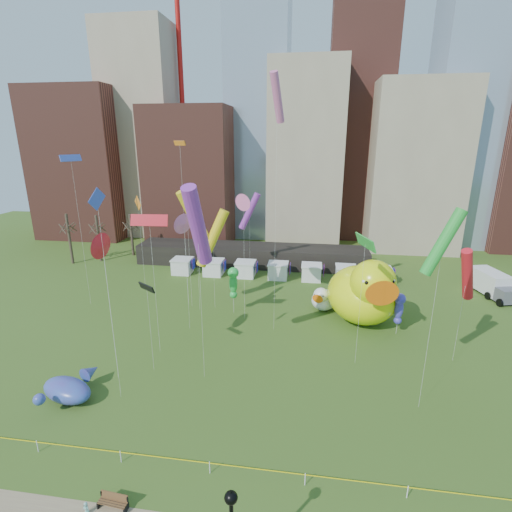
% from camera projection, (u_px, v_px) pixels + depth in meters
% --- Properties ---
extents(ground, '(160.00, 160.00, 0.00)m').
position_uv_depth(ground, '(210.00, 473.00, 24.47)').
color(ground, '#3B591B').
rests_on(ground, ground).
extents(skyline, '(101.00, 23.00, 68.00)m').
position_uv_depth(skyline, '(298.00, 132.00, 75.51)').
color(skyline, brown).
rests_on(skyline, ground).
extents(pavilion, '(38.00, 6.00, 3.20)m').
position_uv_depth(pavilion, '(252.00, 255.00, 64.24)').
color(pavilion, black).
rests_on(pavilion, ground).
extents(vendor_tents, '(33.24, 2.80, 2.40)m').
position_uv_depth(vendor_tents, '(278.00, 271.00, 58.02)').
color(vendor_tents, white).
rests_on(vendor_tents, ground).
extents(bare_trees, '(8.44, 6.44, 8.50)m').
position_uv_depth(bare_trees, '(99.00, 238.00, 65.81)').
color(bare_trees, '#382B21').
rests_on(bare_trees, ground).
extents(caution_tape, '(50.00, 0.06, 0.90)m').
position_uv_depth(caution_tape, '(210.00, 465.00, 24.27)').
color(caution_tape, white).
rests_on(caution_tape, ground).
extents(big_duck, '(9.52, 11.43, 8.21)m').
position_uv_depth(big_duck, '(364.00, 292.00, 43.33)').
color(big_duck, '#ECFF0D').
rests_on(big_duck, ground).
extents(small_duck, '(4.16, 4.56, 3.18)m').
position_uv_depth(small_duck, '(323.00, 299.00, 47.18)').
color(small_duck, white).
rests_on(small_duck, ground).
extents(seahorse_green, '(1.66, 1.89, 5.83)m').
position_uv_depth(seahorse_green, '(233.00, 280.00, 45.64)').
color(seahorse_green, silver).
rests_on(seahorse_green, ground).
extents(seahorse_purple, '(1.45, 1.68, 4.79)m').
position_uv_depth(seahorse_purple, '(399.00, 306.00, 40.72)').
color(seahorse_purple, silver).
rests_on(seahorse_purple, ground).
extents(whale_inflatable, '(5.15, 5.88, 2.04)m').
position_uv_depth(whale_inflatable, '(69.00, 388.00, 31.22)').
color(whale_inflatable, '#4D3592').
rests_on(whale_inflatable, ground).
extents(park_bench, '(1.78, 0.70, 0.89)m').
position_uv_depth(park_bench, '(113.00, 501.00, 22.06)').
color(park_bench, brown).
rests_on(park_bench, footpath).
extents(box_truck, '(4.36, 7.79, 3.13)m').
position_uv_depth(box_truck, '(492.00, 284.00, 51.65)').
color(box_truck, white).
rests_on(box_truck, ground).
extents(toddler, '(0.33, 0.28, 0.82)m').
position_uv_depth(toddler, '(86.00, 508.00, 21.68)').
color(toddler, white).
rests_on(toddler, footpath).
extents(kite_0, '(2.65, 2.98, 11.37)m').
position_uv_depth(kite_0, '(467.00, 275.00, 34.22)').
color(kite_0, silver).
rests_on(kite_0, ground).
extents(kite_1, '(1.47, 1.44, 14.66)m').
position_uv_depth(kite_1, '(244.00, 203.00, 41.32)').
color(kite_1, silver).
rests_on(kite_1, ground).
extents(kite_2, '(0.22, 3.41, 15.40)m').
position_uv_depth(kite_2, '(186.00, 199.00, 44.68)').
color(kite_2, silver).
rests_on(kite_2, ground).
extents(kite_3, '(1.48, 3.41, 12.37)m').
position_uv_depth(kite_3, '(365.00, 243.00, 32.88)').
color(kite_3, silver).
rests_on(kite_3, ground).
extents(kite_4, '(4.10, 3.85, 15.01)m').
position_uv_depth(kite_4, '(196.00, 220.00, 44.19)').
color(kite_4, silver).
rests_on(kite_4, ground).
extents(kite_5, '(1.49, 2.35, 18.55)m').
position_uv_depth(kite_5, '(71.00, 160.00, 43.94)').
color(kite_5, silver).
rests_on(kite_5, ground).
extents(kite_6, '(1.49, 1.36, 13.09)m').
position_uv_depth(kite_6, '(138.00, 205.00, 50.99)').
color(kite_6, silver).
rests_on(kite_6, ground).
extents(kite_7, '(1.45, 4.19, 17.22)m').
position_uv_depth(kite_7, '(198.00, 227.00, 30.30)').
color(kite_7, silver).
rests_on(kite_7, ground).
extents(kite_8, '(0.29, 2.05, 13.17)m').
position_uv_depth(kite_8, '(102.00, 246.00, 30.65)').
color(kite_8, silver).
rests_on(kite_8, ground).
extents(kite_9, '(0.83, 2.02, 12.94)m').
position_uv_depth(kite_9, '(184.00, 224.00, 39.51)').
color(kite_9, silver).
rests_on(kite_9, ground).
extents(kite_10, '(1.86, 1.38, 8.42)m').
position_uv_depth(kite_10, '(147.00, 288.00, 33.02)').
color(kite_10, silver).
rests_on(kite_10, ground).
extents(kite_11, '(2.97, 1.58, 15.94)m').
position_uv_depth(kite_11, '(443.00, 243.00, 26.48)').
color(kite_11, silver).
rests_on(kite_11, ground).
extents(kite_12, '(4.30, 2.56, 12.53)m').
position_uv_depth(kite_12, '(213.00, 238.00, 45.49)').
color(kite_12, silver).
rests_on(kite_12, ground).
extents(kite_13, '(0.50, 1.56, 17.13)m').
position_uv_depth(kite_13, '(98.00, 210.00, 27.09)').
color(kite_13, silver).
rests_on(kite_13, ground).
extents(kite_14, '(1.64, 1.04, 20.07)m').
position_uv_depth(kite_14, '(180.00, 147.00, 43.66)').
color(kite_14, silver).
rests_on(kite_14, ground).
extents(kite_15, '(3.17, 1.22, 13.25)m').
position_uv_depth(kite_15, '(250.00, 211.00, 53.38)').
color(kite_15, silver).
rests_on(kite_15, ground).
extents(kite_16, '(3.43, 0.74, 13.82)m').
position_uv_depth(kite_16, '(149.00, 221.00, 34.61)').
color(kite_16, silver).
rests_on(kite_16, ground).
extents(kite_17, '(1.46, 2.77, 26.22)m').
position_uv_depth(kite_17, '(277.00, 98.00, 35.71)').
color(kite_17, silver).
rests_on(kite_17, ground).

